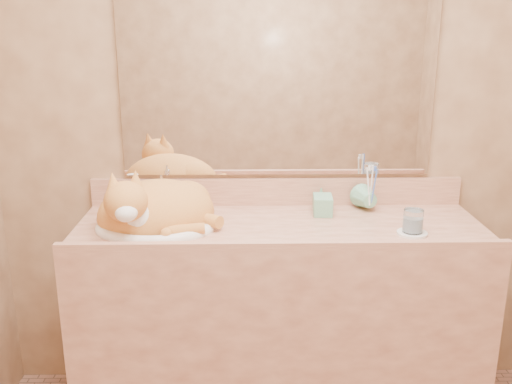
{
  "coord_description": "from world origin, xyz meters",
  "views": [
    {
      "loc": [
        -0.13,
        -1.39,
        1.6
      ],
      "look_at": [
        -0.09,
        0.7,
        0.99
      ],
      "focal_mm": 40.0,
      "sensor_mm": 36.0,
      "label": 1
    }
  ],
  "objects_px": {
    "vanity_counter": "(279,322)",
    "sink_basin": "(155,210)",
    "cat": "(154,207)",
    "toothbrush_cup": "(371,202)",
    "water_glass": "(413,221)",
    "soap_dispenser": "(324,198)"
  },
  "relations": [
    {
      "from": "soap_dispenser",
      "to": "water_glass",
      "type": "relative_size",
      "value": 1.98
    },
    {
      "from": "vanity_counter",
      "to": "soap_dispenser",
      "type": "relative_size",
      "value": 9.28
    },
    {
      "from": "cat",
      "to": "water_glass",
      "type": "bearing_deg",
      "value": -25.42
    },
    {
      "from": "cat",
      "to": "soap_dispenser",
      "type": "distance_m",
      "value": 0.68
    },
    {
      "from": "toothbrush_cup",
      "to": "water_glass",
      "type": "height_order",
      "value": "water_glass"
    },
    {
      "from": "vanity_counter",
      "to": "sink_basin",
      "type": "xyz_separation_m",
      "value": [
        -0.48,
        -0.02,
        0.5
      ]
    },
    {
      "from": "sink_basin",
      "to": "cat",
      "type": "relative_size",
      "value": 0.98
    },
    {
      "from": "sink_basin",
      "to": "water_glass",
      "type": "relative_size",
      "value": 5.23
    },
    {
      "from": "water_glass",
      "to": "soap_dispenser",
      "type": "bearing_deg",
      "value": 147.95
    },
    {
      "from": "cat",
      "to": "sink_basin",
      "type": "bearing_deg",
      "value": -68.25
    },
    {
      "from": "toothbrush_cup",
      "to": "water_glass",
      "type": "bearing_deg",
      "value": -67.84
    },
    {
      "from": "toothbrush_cup",
      "to": "water_glass",
      "type": "relative_size",
      "value": 1.19
    },
    {
      "from": "vanity_counter",
      "to": "toothbrush_cup",
      "type": "distance_m",
      "value": 0.63
    },
    {
      "from": "soap_dispenser",
      "to": "vanity_counter",
      "type": "bearing_deg",
      "value": -153.09
    },
    {
      "from": "cat",
      "to": "toothbrush_cup",
      "type": "height_order",
      "value": "cat"
    },
    {
      "from": "cat",
      "to": "water_glass",
      "type": "height_order",
      "value": "cat"
    },
    {
      "from": "vanity_counter",
      "to": "water_glass",
      "type": "bearing_deg",
      "value": -13.28
    },
    {
      "from": "soap_dispenser",
      "to": "toothbrush_cup",
      "type": "height_order",
      "value": "soap_dispenser"
    },
    {
      "from": "vanity_counter",
      "to": "cat",
      "type": "distance_m",
      "value": 0.71
    },
    {
      "from": "vanity_counter",
      "to": "water_glass",
      "type": "xyz_separation_m",
      "value": [
        0.49,
        -0.12,
        0.48
      ]
    },
    {
      "from": "vanity_counter",
      "to": "sink_basin",
      "type": "height_order",
      "value": "sink_basin"
    },
    {
      "from": "vanity_counter",
      "to": "cat",
      "type": "relative_size",
      "value": 3.45
    }
  ]
}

